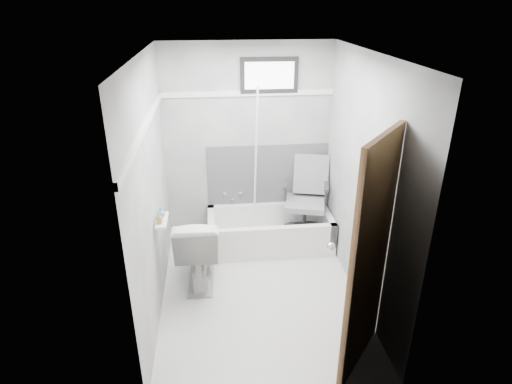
{
  "coord_description": "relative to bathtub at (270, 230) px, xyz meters",
  "views": [
    {
      "loc": [
        -0.42,
        -3.62,
        2.81
      ],
      "look_at": [
        0.0,
        0.35,
        1.0
      ],
      "focal_mm": 30.0,
      "sensor_mm": 36.0,
      "label": 1
    }
  ],
  "objects": [
    {
      "name": "shelf",
      "position": [
        -1.16,
        -0.92,
        0.69
      ],
      "size": [
        0.1,
        0.32,
        0.02
      ],
      "primitive_type": "cube",
      "color": "white",
      "rests_on": "wall_left"
    },
    {
      "name": "trim_back",
      "position": [
        -0.23,
        0.36,
        1.61
      ],
      "size": [
        2.0,
        0.02,
        0.06
      ],
      "primitive_type": "cube",
      "color": "white",
      "rests_on": "wall_back"
    },
    {
      "name": "soap_bottle_a",
      "position": [
        -1.17,
        -1.0,
        0.76
      ],
      "size": [
        0.05,
        0.05,
        0.11
      ],
      "primitive_type": "imported",
      "rotation": [
        0.0,
        0.0,
        -0.15
      ],
      "color": "#9C854E",
      "rests_on": "shelf"
    },
    {
      "name": "soap_bottle_b",
      "position": [
        -1.17,
        -0.86,
        0.75
      ],
      "size": [
        0.09,
        0.09,
        0.1
      ],
      "primitive_type": "imported",
      "rotation": [
        0.0,
        0.0,
        0.25
      ],
      "color": "teal",
      "rests_on": "shelf"
    },
    {
      "name": "wall_left",
      "position": [
        -1.23,
        -0.93,
        0.99
      ],
      "size": [
        0.02,
        2.6,
        2.4
      ],
      "primitive_type": "cube",
      "color": "slate",
      "rests_on": "floor"
    },
    {
      "name": "wall_back",
      "position": [
        -0.23,
        0.37,
        0.99
      ],
      "size": [
        2.0,
        0.02,
        2.4
      ],
      "primitive_type": "cube",
      "color": "slate",
      "rests_on": "floor"
    },
    {
      "name": "pole",
      "position": [
        -0.16,
        0.13,
        0.84
      ],
      "size": [
        0.02,
        0.47,
        1.9
      ],
      "primitive_type": "cylinder",
      "rotation": [
        0.23,
        0.0,
        0.0
      ],
      "color": "white",
      "rests_on": "bathtub"
    },
    {
      "name": "wall_right",
      "position": [
        0.77,
        -0.93,
        0.99
      ],
      "size": [
        0.02,
        2.6,
        2.4
      ],
      "primitive_type": "cube",
      "color": "slate",
      "rests_on": "floor"
    },
    {
      "name": "trim_left",
      "position": [
        -1.22,
        -0.93,
        1.61
      ],
      "size": [
        0.02,
        2.6,
        0.06
      ],
      "primitive_type": "cube",
      "color": "white",
      "rests_on": "wall_left"
    },
    {
      "name": "office_chair",
      "position": [
        0.44,
        0.05,
        0.39
      ],
      "size": [
        0.68,
        0.68,
        0.96
      ],
      "primitive_type": null,
      "rotation": [
        0.0,
        0.0,
        -0.25
      ],
      "color": "slate",
      "rests_on": "bathtub"
    },
    {
      "name": "window",
      "position": [
        0.02,
        0.36,
        1.81
      ],
      "size": [
        0.66,
        0.04,
        0.4
      ],
      "primitive_type": null,
      "color": "black",
      "rests_on": "wall_back"
    },
    {
      "name": "floor",
      "position": [
        -0.23,
        -0.93,
        -0.21
      ],
      "size": [
        2.6,
        2.6,
        0.0
      ],
      "primitive_type": "plane",
      "color": "silver",
      "rests_on": "ground"
    },
    {
      "name": "toilet",
      "position": [
        -0.85,
        -0.64,
        0.19
      ],
      "size": [
        0.48,
        0.83,
        0.81
      ],
      "primitive_type": "imported",
      "rotation": [
        0.0,
        0.0,
        3.12
      ],
      "color": "silver",
      "rests_on": "floor"
    },
    {
      "name": "faucet",
      "position": [
        -0.43,
        0.34,
        0.34
      ],
      "size": [
        0.26,
        0.1,
        0.16
      ],
      "primitive_type": null,
      "color": "silver",
      "rests_on": "wall_back"
    },
    {
      "name": "ceiling",
      "position": [
        -0.23,
        -0.93,
        2.19
      ],
      "size": [
        2.6,
        2.6,
        0.0
      ],
      "primitive_type": "plane",
      "rotation": [
        3.14,
        0.0,
        0.0
      ],
      "color": "silver",
      "rests_on": "floor"
    },
    {
      "name": "door",
      "position": [
        0.75,
        -2.21,
        0.79
      ],
      "size": [
        0.78,
        0.78,
        2.0
      ],
      "primitive_type": null,
      "color": "brown",
      "rests_on": "floor"
    },
    {
      "name": "bathtub",
      "position": [
        0.0,
        0.0,
        0.0
      ],
      "size": [
        1.5,
        0.7,
        0.42
      ],
      "primitive_type": null,
      "color": "white",
      "rests_on": "floor"
    },
    {
      "name": "backerboard",
      "position": [
        0.02,
        0.36,
        0.59
      ],
      "size": [
        1.5,
        0.02,
        0.78
      ],
      "primitive_type": "cube",
      "color": "#4C4C4F",
      "rests_on": "wall_back"
    },
    {
      "name": "wall_front",
      "position": [
        -0.23,
        -2.23,
        0.99
      ],
      "size": [
        2.0,
        0.02,
        2.4
      ],
      "primitive_type": "cube",
      "color": "slate",
      "rests_on": "floor"
    }
  ]
}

